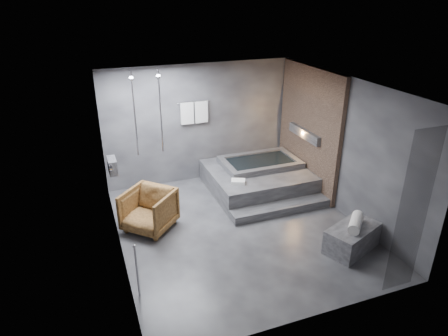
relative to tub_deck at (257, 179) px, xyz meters
name	(u,v)px	position (x,y,z in m)	size (l,w,h in m)	color
room	(255,139)	(-0.65, -1.21, 1.48)	(5.00, 5.04, 2.82)	#292A2C
tub_deck	(257,179)	(0.00, 0.00, 0.00)	(2.20, 2.00, 0.50)	#2E2E30
tub_step	(281,209)	(0.00, -1.18, -0.16)	(2.20, 0.36, 0.18)	#2E2E30
concrete_bench	(352,238)	(0.58, -2.78, -0.02)	(1.02, 0.56, 0.46)	#39383B
driftwood_chair	(149,210)	(-2.68, -0.83, 0.15)	(0.86, 0.89, 0.81)	#442911
rolled_towel	(356,223)	(0.59, -2.80, 0.31)	(0.21, 0.21, 0.57)	white
deck_towel	(238,182)	(-0.70, -0.53, 0.29)	(0.29, 0.21, 0.08)	white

